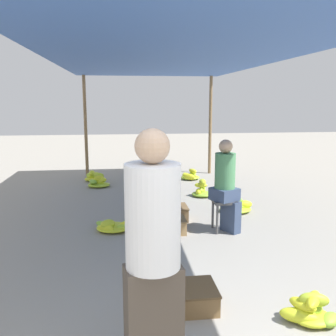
# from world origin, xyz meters

# --- Properties ---
(canopy_post_back_left) EXTENTS (0.08, 0.08, 2.55)m
(canopy_post_back_left) POSITION_xyz_m (-1.61, 8.18, 1.27)
(canopy_post_back_left) COLOR olive
(canopy_post_back_left) RESTS_ON ground
(canopy_post_back_right) EXTENTS (0.08, 0.08, 2.55)m
(canopy_post_back_right) POSITION_xyz_m (1.61, 8.18, 1.27)
(canopy_post_back_right) COLOR olive
(canopy_post_back_right) RESTS_ON ground
(canopy_tarp) EXTENTS (3.62, 8.28, 0.04)m
(canopy_tarp) POSITION_xyz_m (0.00, 4.24, 2.57)
(canopy_tarp) COLOR #33569E
(canopy_tarp) RESTS_ON canopy_post_front_left
(vendor_foreground) EXTENTS (0.43, 0.43, 1.77)m
(vendor_foreground) POSITION_xyz_m (-0.52, 0.92, 0.92)
(vendor_foreground) COLOR #4C4238
(vendor_foreground) RESTS_ON ground
(stool) EXTENTS (0.34, 0.34, 0.48)m
(stool) POSITION_xyz_m (0.78, 3.77, 0.38)
(stool) COLOR #4C4C4C
(stool) RESTS_ON ground
(vendor_seated) EXTENTS (0.46, 0.46, 1.38)m
(vendor_seated) POSITION_xyz_m (0.80, 3.76, 0.73)
(vendor_seated) COLOR #384766
(vendor_seated) RESTS_ON ground
(banana_pile_left_0) EXTENTS (0.58, 0.45, 0.20)m
(banana_pile_left_0) POSITION_xyz_m (-0.88, 3.96, 0.07)
(banana_pile_left_0) COLOR #80B735
(banana_pile_left_0) RESTS_ON ground
(banana_pile_left_1) EXTENTS (0.50, 0.44, 0.26)m
(banana_pile_left_1) POSITION_xyz_m (-1.39, 7.56, 0.10)
(banana_pile_left_1) COLOR #CAD528
(banana_pile_left_1) RESTS_ON ground
(banana_pile_left_2) EXTENTS (0.50, 0.51, 0.26)m
(banana_pile_left_2) POSITION_xyz_m (-1.25, 6.92, 0.10)
(banana_pile_left_2) COLOR #C5D329
(banana_pile_left_2) RESTS_ON ground
(banana_pile_right_0) EXTENTS (0.46, 0.40, 0.36)m
(banana_pile_right_0) POSITION_xyz_m (0.89, 5.80, 0.11)
(banana_pile_right_0) COLOR #BBCF2B
(banana_pile_right_0) RESTS_ON ground
(banana_pile_right_1) EXTENTS (0.57, 0.57, 0.28)m
(banana_pile_right_1) POSITION_xyz_m (1.27, 4.70, 0.10)
(banana_pile_right_1) COLOR #86BA34
(banana_pile_right_1) RESTS_ON ground
(banana_pile_right_2) EXTENTS (0.46, 0.55, 0.27)m
(banana_pile_right_2) POSITION_xyz_m (0.95, 7.46, 0.09)
(banana_pile_right_2) COLOR #C7D429
(banana_pile_right_2) RESTS_ON ground
(banana_pile_right_3) EXTENTS (0.58, 0.37, 0.28)m
(banana_pile_right_3) POSITION_xyz_m (0.91, 1.36, 0.11)
(banana_pile_right_3) COLOR #8DBD33
(banana_pile_right_3) RESTS_ON ground
(crate_near) EXTENTS (0.41, 0.41, 0.21)m
(crate_near) POSITION_xyz_m (0.00, 3.80, 0.11)
(crate_near) COLOR #9E7A4C
(crate_near) RESTS_ON ground
(crate_mid) EXTENTS (0.44, 0.44, 0.21)m
(crate_mid) POSITION_xyz_m (-0.07, 1.74, 0.11)
(crate_mid) COLOR brown
(crate_mid) RESTS_ON ground
(crate_far) EXTENTS (0.44, 0.44, 0.23)m
(crate_far) POSITION_xyz_m (0.11, 4.36, 0.12)
(crate_far) COLOR olive
(crate_far) RESTS_ON ground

